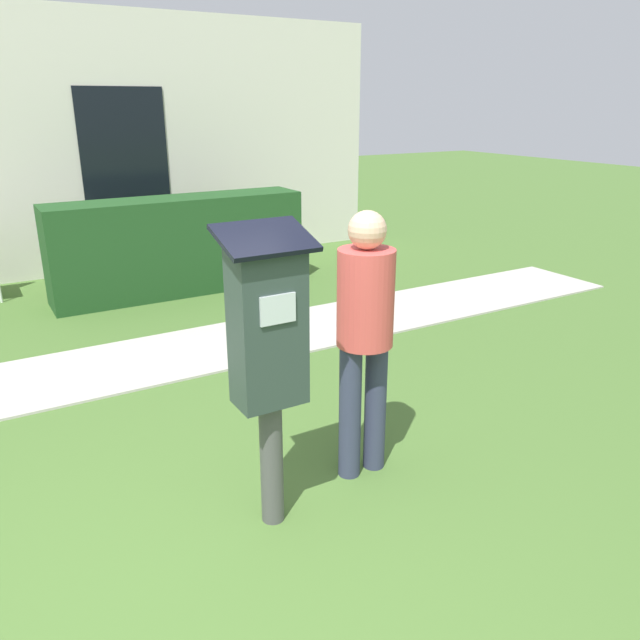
{
  "coord_description": "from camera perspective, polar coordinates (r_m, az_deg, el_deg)",
  "views": [
    {
      "loc": [
        -0.6,
        -2.09,
        2.12
      ],
      "look_at": [
        0.94,
        0.54,
        1.05
      ],
      "focal_mm": 35.0,
      "sensor_mm": 36.0,
      "label": 1
    }
  ],
  "objects": [
    {
      "name": "ground_plane",
      "position": [
        3.04,
        -11.34,
        -25.42
      ],
      "size": [
        40.0,
        40.0,
        0.0
      ],
      "primitive_type": "plane",
      "color": "#476B2D"
    },
    {
      "name": "sidewalk",
      "position": [
        5.49,
        -21.79,
        -4.72
      ],
      "size": [
        12.0,
        1.1,
        0.02
      ],
      "color": "#B7B2A8",
      "rests_on": "ground"
    },
    {
      "name": "building_facade",
      "position": [
        8.49,
        -27.16,
        13.78
      ],
      "size": [
        10.0,
        0.26,
        3.2
      ],
      "color": "silver",
      "rests_on": "ground"
    },
    {
      "name": "parking_meter",
      "position": [
        3.03,
        -4.77,
        -2.06
      ],
      "size": [
        0.44,
        0.31,
        1.59
      ],
      "color": "#4C4C4C",
      "rests_on": "ground"
    },
    {
      "name": "person_standing",
      "position": [
        3.5,
        4.13,
        -0.58
      ],
      "size": [
        0.32,
        0.32,
        1.58
      ],
      "rotation": [
        0.0,
        0.0,
        -0.54
      ],
      "color": "#333851",
      "rests_on": "ground"
    },
    {
      "name": "outdoor_chair_middle",
      "position": [
        7.9,
        -19.36,
        6.63
      ],
      "size": [
        0.44,
        0.44,
        0.9
      ],
      "rotation": [
        0.0,
        0.0,
        0.08
      ],
      "color": "white",
      "rests_on": "ground"
    },
    {
      "name": "hedge_row",
      "position": [
        7.42,
        -12.74,
        6.66
      ],
      "size": [
        2.9,
        0.6,
        1.1
      ],
      "color": "#1E471E",
      "rests_on": "ground"
    }
  ]
}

